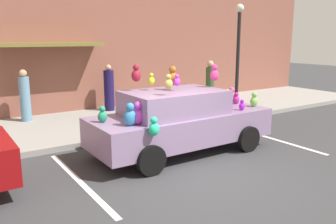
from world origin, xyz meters
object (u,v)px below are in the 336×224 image
at_px(pedestrian_near_shopfront, 25,97).
at_px(teddy_bear_on_sidewalk, 183,108).
at_px(plush_covered_car, 180,120).
at_px(street_lamp_post, 238,47).
at_px(pedestrian_by_lamp, 109,89).
at_px(pedestrian_walking_past, 210,84).

bearing_deg(pedestrian_near_shopfront, teddy_bear_on_sidewalk, -27.54).
height_order(plush_covered_car, street_lamp_post, street_lamp_post).
height_order(plush_covered_car, pedestrian_by_lamp, plush_covered_car).
height_order(teddy_bear_on_sidewalk, pedestrian_walking_past, pedestrian_walking_past).
height_order(plush_covered_car, pedestrian_near_shopfront, plush_covered_car).
bearing_deg(teddy_bear_on_sidewalk, pedestrian_near_shopfront, 152.46).
distance_m(pedestrian_near_shopfront, pedestrian_walking_past, 6.73).
xyz_separation_m(teddy_bear_on_sidewalk, pedestrian_walking_past, (2.12, 1.14, 0.51)).
xyz_separation_m(plush_covered_car, pedestrian_walking_past, (4.08, 3.71, 0.18)).
relative_size(street_lamp_post, pedestrian_walking_past, 2.12).
height_order(teddy_bear_on_sidewalk, pedestrian_by_lamp, pedestrian_by_lamp).
bearing_deg(plush_covered_car, street_lamp_post, 28.29).
xyz_separation_m(plush_covered_car, teddy_bear_on_sidewalk, (1.96, 2.58, -0.34)).
bearing_deg(street_lamp_post, pedestrian_near_shopfront, 156.86).
height_order(street_lamp_post, pedestrian_near_shopfront, street_lamp_post).
distance_m(plush_covered_car, teddy_bear_on_sidewalk, 3.26).
xyz_separation_m(teddy_bear_on_sidewalk, street_lamp_post, (2.01, -0.44, 1.98)).
bearing_deg(street_lamp_post, teddy_bear_on_sidewalk, 167.75).
height_order(teddy_bear_on_sidewalk, pedestrian_near_shopfront, pedestrian_near_shopfront).
relative_size(teddy_bear_on_sidewalk, pedestrian_near_shopfront, 0.42).
distance_m(teddy_bear_on_sidewalk, pedestrian_by_lamp, 2.93).
xyz_separation_m(street_lamp_post, pedestrian_by_lamp, (-3.58, 2.88, -1.53)).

